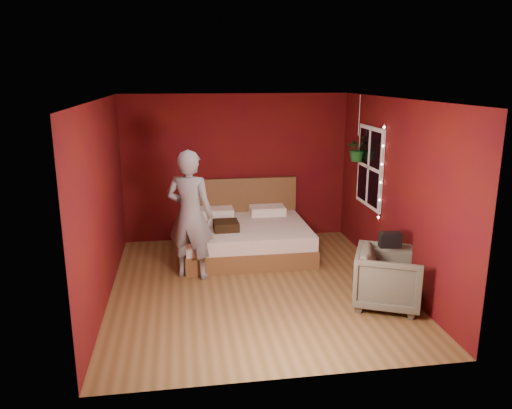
% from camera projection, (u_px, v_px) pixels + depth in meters
% --- Properties ---
extents(floor, '(4.50, 4.50, 0.00)m').
position_uv_depth(floor, '(255.00, 286.00, 7.07)').
color(floor, brown).
rests_on(floor, ground).
extents(room_walls, '(4.04, 4.54, 2.62)m').
position_uv_depth(room_walls, '(255.00, 170.00, 6.65)').
color(room_walls, '#591309').
rests_on(room_walls, ground).
extents(window, '(0.05, 0.97, 1.27)m').
position_uv_depth(window, '(370.00, 167.00, 7.85)').
color(window, white).
rests_on(window, room_walls).
extents(fairy_lights, '(0.04, 0.04, 1.45)m').
position_uv_depth(fairy_lights, '(381.00, 173.00, 7.34)').
color(fairy_lights, silver).
rests_on(fairy_lights, room_walls).
extents(bed, '(2.04, 1.74, 1.12)m').
position_uv_depth(bed, '(245.00, 235.00, 8.37)').
color(bed, brown).
rests_on(bed, ground).
extents(person, '(0.81, 0.68, 1.90)m').
position_uv_depth(person, '(190.00, 215.00, 7.18)').
color(person, gray).
rests_on(person, ground).
extents(armchair, '(1.09, 1.08, 0.76)m').
position_uv_depth(armchair, '(388.00, 278.00, 6.40)').
color(armchair, '#595946').
rests_on(armchair, ground).
extents(handbag, '(0.29, 0.17, 0.20)m').
position_uv_depth(handbag, '(390.00, 240.00, 6.39)').
color(handbag, black).
rests_on(handbag, armchair).
extents(throw_pillow, '(0.40, 0.40, 0.14)m').
position_uv_depth(throw_pillow, '(226.00, 226.00, 7.93)').
color(throw_pillow, '#322010').
rests_on(throw_pillow, bed).
extents(hanging_plant, '(0.45, 0.42, 1.06)m').
position_uv_depth(hanging_plant, '(358.00, 148.00, 8.11)').
color(hanging_plant, silver).
rests_on(hanging_plant, room_walls).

